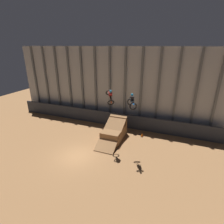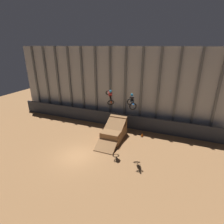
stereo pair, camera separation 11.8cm
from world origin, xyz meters
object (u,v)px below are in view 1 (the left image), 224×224
dirt_ramp (114,132)px  rider_bike_left_air (110,96)px  traffic_cone_near_ramp (142,135)px  rider_bike_right_air (132,102)px

dirt_ramp → rider_bike_left_air: size_ratio=3.10×
traffic_cone_near_ramp → rider_bike_left_air: bearing=-124.7°
dirt_ramp → rider_bike_left_air: 6.11m
rider_bike_left_air → traffic_cone_near_ramp: (2.90, 4.20, -6.14)m
rider_bike_left_air → rider_bike_right_air: rider_bike_left_air is taller
rider_bike_left_air → dirt_ramp: bearing=68.3°
rider_bike_left_air → traffic_cone_near_ramp: rider_bike_left_air is taller
dirt_ramp → rider_bike_left_air: rider_bike_left_air is taller
rider_bike_right_air → traffic_cone_near_ramp: bearing=59.9°
dirt_ramp → rider_bike_right_air: rider_bike_right_air is taller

